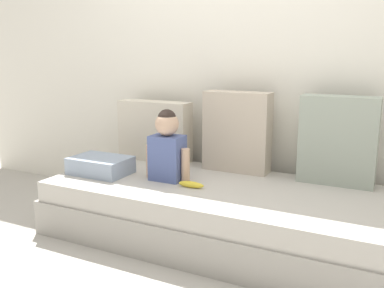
{
  "coord_description": "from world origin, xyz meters",
  "views": [
    {
      "loc": [
        1.03,
        -2.37,
        1.19
      ],
      "look_at": [
        -0.16,
        0.0,
        0.61
      ],
      "focal_mm": 39.55,
      "sensor_mm": 36.0,
      "label": 1
    }
  ],
  "objects_px": {
    "couch": "(215,212)",
    "toddler": "(167,147)",
    "throw_pillow_center": "(237,132)",
    "throw_pillow_right": "(338,141)",
    "banana": "(191,184)",
    "throw_pillow_left": "(155,131)",
    "folded_blanket": "(101,165)"
  },
  "relations": [
    {
      "from": "couch",
      "to": "toddler",
      "type": "relative_size",
      "value": 4.66
    },
    {
      "from": "couch",
      "to": "throw_pillow_center",
      "type": "xyz_separation_m",
      "value": [
        0.0,
        0.38,
        0.46
      ]
    },
    {
      "from": "couch",
      "to": "throw_pillow_right",
      "type": "height_order",
      "value": "throw_pillow_right"
    },
    {
      "from": "couch",
      "to": "throw_pillow_right",
      "type": "xyz_separation_m",
      "value": [
        0.68,
        0.38,
        0.46
      ]
    },
    {
      "from": "banana",
      "to": "throw_pillow_left",
      "type": "bearing_deg",
      "value": 138.76
    },
    {
      "from": "throw_pillow_left",
      "to": "folded_blanket",
      "type": "relative_size",
      "value": 1.45
    },
    {
      "from": "throw_pillow_center",
      "to": "toddler",
      "type": "height_order",
      "value": "throw_pillow_center"
    },
    {
      "from": "toddler",
      "to": "folded_blanket",
      "type": "relative_size",
      "value": 1.17
    },
    {
      "from": "toddler",
      "to": "banana",
      "type": "xyz_separation_m",
      "value": [
        0.22,
        -0.08,
        -0.2
      ]
    },
    {
      "from": "couch",
      "to": "toddler",
      "type": "height_order",
      "value": "toddler"
    },
    {
      "from": "couch",
      "to": "banana",
      "type": "distance_m",
      "value": 0.26
    },
    {
      "from": "folded_blanket",
      "to": "couch",
      "type": "bearing_deg",
      "value": 8.39
    },
    {
      "from": "throw_pillow_left",
      "to": "toddler",
      "type": "distance_m",
      "value": 0.54
    },
    {
      "from": "throw_pillow_center",
      "to": "throw_pillow_right",
      "type": "bearing_deg",
      "value": 0.0
    },
    {
      "from": "throw_pillow_right",
      "to": "folded_blanket",
      "type": "distance_m",
      "value": 1.59
    },
    {
      "from": "toddler",
      "to": "folded_blanket",
      "type": "xyz_separation_m",
      "value": [
        -0.49,
        -0.08,
        -0.17
      ]
    },
    {
      "from": "throw_pillow_right",
      "to": "toddler",
      "type": "xyz_separation_m",
      "value": [
        -1.0,
        -0.42,
        -0.06
      ]
    },
    {
      "from": "throw_pillow_right",
      "to": "throw_pillow_left",
      "type": "bearing_deg",
      "value": 180.0
    },
    {
      "from": "throw_pillow_left",
      "to": "folded_blanket",
      "type": "xyz_separation_m",
      "value": [
        -0.14,
        -0.5,
        -0.17
      ]
    },
    {
      "from": "couch",
      "to": "folded_blanket",
      "type": "bearing_deg",
      "value": -171.61
    },
    {
      "from": "couch",
      "to": "folded_blanket",
      "type": "relative_size",
      "value": 5.47
    },
    {
      "from": "throw_pillow_center",
      "to": "folded_blanket",
      "type": "distance_m",
      "value": 0.98
    },
    {
      "from": "throw_pillow_right",
      "to": "throw_pillow_center",
      "type": "bearing_deg",
      "value": 180.0
    },
    {
      "from": "banana",
      "to": "toddler",
      "type": "bearing_deg",
      "value": 159.02
    },
    {
      "from": "throw_pillow_center",
      "to": "folded_blanket",
      "type": "bearing_deg",
      "value": -148.44
    },
    {
      "from": "throw_pillow_center",
      "to": "couch",
      "type": "bearing_deg",
      "value": -90.0
    },
    {
      "from": "throw_pillow_left",
      "to": "toddler",
      "type": "relative_size",
      "value": 1.24
    },
    {
      "from": "throw_pillow_center",
      "to": "throw_pillow_right",
      "type": "relative_size",
      "value": 1.0
    },
    {
      "from": "folded_blanket",
      "to": "banana",
      "type": "bearing_deg",
      "value": 0.11
    },
    {
      "from": "banana",
      "to": "folded_blanket",
      "type": "bearing_deg",
      "value": -179.89
    },
    {
      "from": "toddler",
      "to": "throw_pillow_center",
      "type": "bearing_deg",
      "value": 51.79
    },
    {
      "from": "couch",
      "to": "banana",
      "type": "relative_size",
      "value": 12.86
    }
  ]
}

